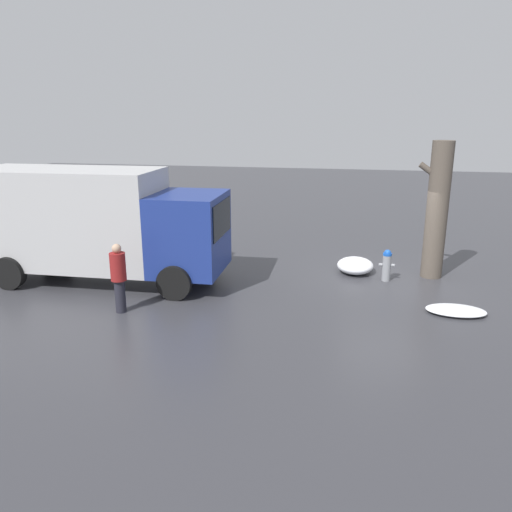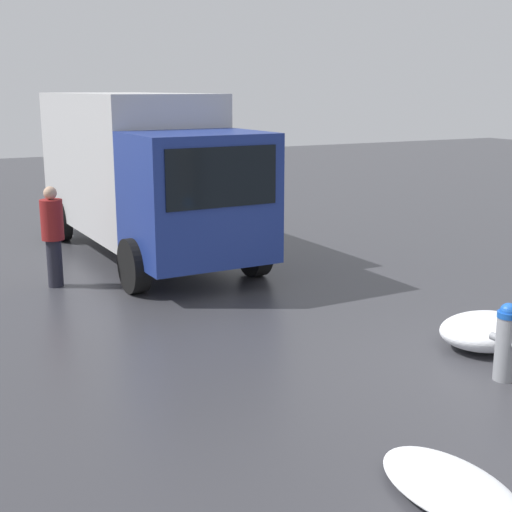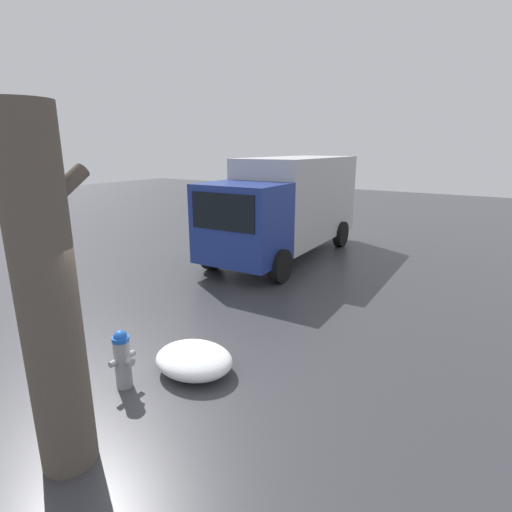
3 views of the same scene
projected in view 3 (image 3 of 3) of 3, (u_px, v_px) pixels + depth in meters
The scene contains 6 objects.
ground_plane at pixel (125, 386), 5.99m from camera, with size 60.00×60.00×0.00m, color #38383D.
fire_hydrant at pixel (122, 358), 5.86m from camera, with size 0.44×0.34×0.91m.
tree_trunk at pixel (48, 300), 4.07m from camera, with size 0.91×0.60×3.89m.
delivery_truck at pixel (288, 204), 12.86m from camera, with size 7.02×2.66×3.14m.
pedestrian at pixel (205, 229), 12.80m from camera, with size 0.37×0.37×1.69m.
snow_pile_curbside at pixel (194, 360), 6.31m from camera, with size 1.07×1.30×0.43m.
Camera 3 is at (-3.35, -4.50, 3.47)m, focal length 28.00 mm.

